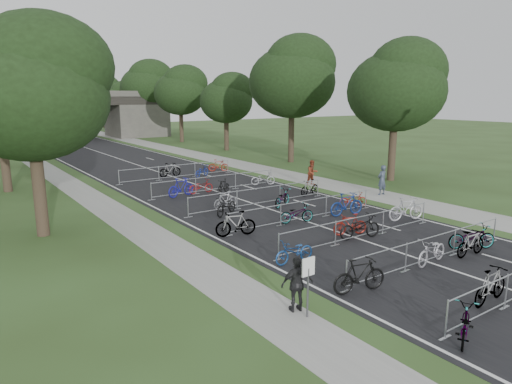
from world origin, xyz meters
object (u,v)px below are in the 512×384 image
Objects in this scene: park_sign at (308,276)px; bike_1 at (491,286)px; overpass_bridge at (60,115)px; pedestrian_c at (297,284)px; bike_0 at (464,325)px; pedestrian_a at (382,180)px; pedestrian_b at (312,173)px.

park_sign is 0.96× the size of bike_1.
overpass_bridge is 18.29× the size of pedestrian_c.
pedestrian_a reaches higher than bike_0.
pedestrian_a is at bearing -41.07° from bike_1.
pedestrian_b is at bearing -73.59° from pedestrian_a.
bike_0 is 4.57m from pedestrian_c.
bike_0 is at bearing -93.77° from overpass_bridge.
pedestrian_a reaches higher than pedestrian_b.
overpass_bridge reaches higher than pedestrian_c.
park_sign is 0.64m from pedestrian_c.
overpass_bridge is 62.41m from park_sign.
overpass_bridge reaches higher than park_sign.
park_sign is 1.06× the size of bike_0.
pedestrian_b is at bearing 47.78° from park_sign.
overpass_bridge is 16.30× the size of bike_1.
overpass_bridge is 17.31× the size of pedestrian_b.
bike_1 reaches higher than bike_0.
pedestrian_c is (0.00, 0.48, -0.42)m from park_sign.
park_sign reaches higher than bike_0.
overpass_bridge is 65.54m from bike_0.
bike_0 is 18.28m from pedestrian_a.
pedestrian_a reaches higher than park_sign.
pedestrian_c is at bearing 32.26° from pedestrian_a.
pedestrian_b reaches higher than pedestrian_c.
park_sign reaches higher than pedestrian_c.
bike_1 is at bearing -91.40° from overpass_bridge.
park_sign reaches higher than bike_1.
pedestrian_b is at bearing -59.41° from bike_0.
overpass_bridge is 52.79m from pedestrian_a.
pedestrian_a is (12.57, 13.26, 0.51)m from bike_0.
pedestrian_b is (8.38, 17.54, 0.32)m from bike_1.
pedestrian_c is (-2.50, 3.81, 0.39)m from bike_0.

